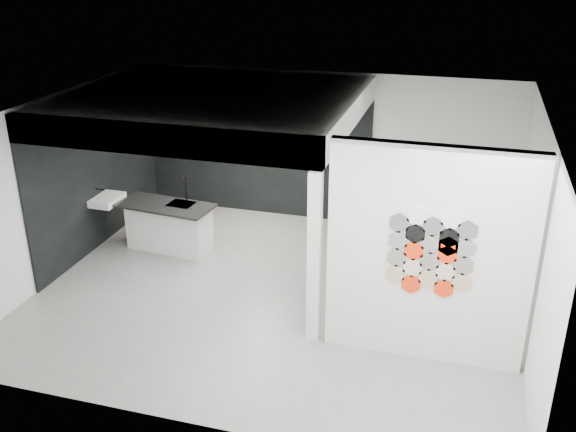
# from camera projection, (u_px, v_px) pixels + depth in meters

# --- Properties ---
(floor) EXTENTS (7.00, 6.00, 0.01)m
(floor) POSITION_uv_depth(u_px,v_px,m) (276.00, 293.00, 9.70)
(floor) COLOR slate
(partition_panel) EXTENTS (2.45, 0.15, 2.80)m
(partition_panel) POSITION_uv_depth(u_px,v_px,m) (428.00, 257.00, 7.70)
(partition_panel) COLOR silver
(partition_panel) RESTS_ON floor
(bay_clad_back) EXTENTS (4.40, 0.04, 2.35)m
(bay_clad_back) POSITION_uv_depth(u_px,v_px,m) (256.00, 154.00, 12.19)
(bay_clad_back) COLOR black
(bay_clad_back) RESTS_ON floor
(bay_clad_left) EXTENTS (0.04, 4.00, 2.35)m
(bay_clad_left) POSITION_uv_depth(u_px,v_px,m) (99.00, 177.00, 10.99)
(bay_clad_left) COLOR black
(bay_clad_left) RESTS_ON floor
(bulkhead) EXTENTS (4.40, 4.00, 0.40)m
(bulkhead) POSITION_uv_depth(u_px,v_px,m) (213.00, 106.00, 9.90)
(bulkhead) COLOR silver
(bulkhead) RESTS_ON corner_column
(corner_column) EXTENTS (0.16, 0.16, 2.35)m
(corner_column) POSITION_uv_depth(u_px,v_px,m) (314.00, 259.00, 8.14)
(corner_column) COLOR silver
(corner_column) RESTS_ON floor
(fascia_beam) EXTENTS (4.40, 0.16, 0.40)m
(fascia_beam) POSITION_uv_depth(u_px,v_px,m) (157.00, 140.00, 8.21)
(fascia_beam) COLOR silver
(fascia_beam) RESTS_ON corner_column
(wall_basin) EXTENTS (0.40, 0.60, 0.12)m
(wall_basin) POSITION_uv_depth(u_px,v_px,m) (107.00, 200.00, 10.89)
(wall_basin) COLOR silver
(wall_basin) RESTS_ON bay_clad_left
(display_shelf) EXTENTS (3.00, 0.15, 0.04)m
(display_shelf) POSITION_uv_depth(u_px,v_px,m) (259.00, 150.00, 12.02)
(display_shelf) COLOR black
(display_shelf) RESTS_ON bay_clad_back
(kitchen_island) EXTENTS (1.67, 0.87, 1.30)m
(kitchen_island) POSITION_uv_depth(u_px,v_px,m) (169.00, 225.00, 10.91)
(kitchen_island) COLOR silver
(kitchen_island) RESTS_ON floor
(stockpot) EXTENTS (0.28, 0.28, 0.19)m
(stockpot) POSITION_uv_depth(u_px,v_px,m) (195.00, 138.00, 12.30)
(stockpot) COLOR black
(stockpot) RESTS_ON display_shelf
(kettle) EXTENTS (0.23, 0.23, 0.17)m
(kettle) POSITION_uv_depth(u_px,v_px,m) (316.00, 149.00, 11.70)
(kettle) COLOR black
(kettle) RESTS_ON display_shelf
(glass_bowl) EXTENTS (0.20, 0.20, 0.11)m
(glass_bowl) POSITION_uv_depth(u_px,v_px,m) (329.00, 152.00, 11.65)
(glass_bowl) COLOR gray
(glass_bowl) RESTS_ON display_shelf
(glass_vase) EXTENTS (0.13, 0.13, 0.14)m
(glass_vase) POSITION_uv_depth(u_px,v_px,m) (329.00, 151.00, 11.64)
(glass_vase) COLOR gray
(glass_vase) RESTS_ON display_shelf
(bottle_dark) EXTENTS (0.06, 0.06, 0.16)m
(bottle_dark) POSITION_uv_depth(u_px,v_px,m) (254.00, 144.00, 12.00)
(bottle_dark) COLOR black
(bottle_dark) RESTS_ON display_shelf
(utensil_cup) EXTENTS (0.07, 0.07, 0.09)m
(utensil_cup) POSITION_uv_depth(u_px,v_px,m) (205.00, 142.00, 12.27)
(utensil_cup) COLOR black
(utensil_cup) RESTS_ON display_shelf
(hex_tile_cluster) EXTENTS (1.04, 0.02, 1.16)m
(hex_tile_cluster) POSITION_uv_depth(u_px,v_px,m) (431.00, 252.00, 7.57)
(hex_tile_cluster) COLOR tan
(hex_tile_cluster) RESTS_ON partition_panel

